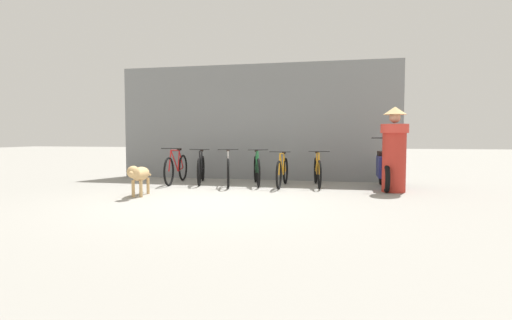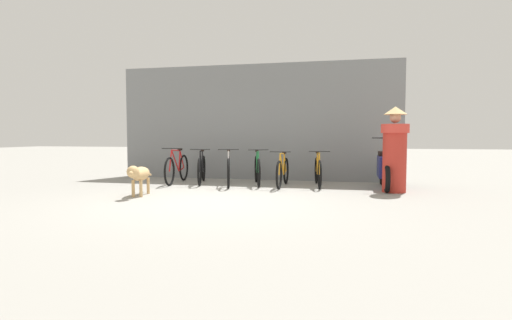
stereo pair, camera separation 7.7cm
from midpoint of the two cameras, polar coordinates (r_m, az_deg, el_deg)
name	(u,v)px [view 2 (the right image)]	position (r m, az deg, el deg)	size (l,w,h in m)	color
ground_plane	(210,201)	(7.10, -6.24, -5.81)	(60.00, 60.00, 0.00)	gray
shop_wall_back	(256,122)	(10.46, 0.17, 5.41)	(7.35, 0.20, 2.99)	slate
bicycle_0	(177,168)	(9.80, -10.99, -1.20)	(0.46, 1.75, 0.86)	black
bicycle_1	(202,169)	(9.66, -7.54, -1.29)	(0.56, 1.60, 0.84)	black
bicycle_2	(229,170)	(9.24, -3.71, -1.46)	(0.61, 1.70, 0.85)	black
bicycle_3	(257,170)	(9.33, 0.43, -1.42)	(0.57, 1.59, 0.84)	black
bicycle_4	(283,172)	(8.99, 4.08, -1.69)	(0.46, 1.63, 0.81)	black
bicycle_5	(318,171)	(9.17, 9.08, -1.60)	(0.46, 1.61, 0.82)	black
motorcycle	(385,168)	(9.04, 18.14, -1.13)	(0.58, 1.83, 1.11)	black
stray_dog	(139,174)	(7.87, -16.06, -1.98)	(0.40, 1.18, 0.60)	tan
person_in_robes	(395,149)	(8.55, 19.44, 1.48)	(0.72, 0.72, 1.73)	#B72D23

